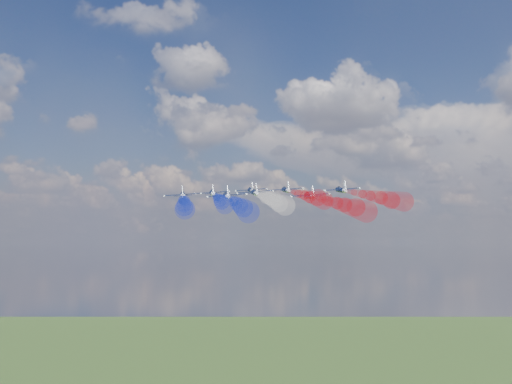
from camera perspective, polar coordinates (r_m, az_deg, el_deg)
The scene contains 16 objects.
jet_lead at distance 183.74m, azimuth -0.47°, elevation 0.14°, with size 9.55×11.93×3.18m, color black, non-canonical shape.
trail_lead at distance 158.43m, azimuth 0.61°, elevation -0.30°, with size 3.98×40.56×3.98m, color white, non-canonical shape.
jet_inner_left at distance 171.90m, azimuth -3.99°, elevation -0.11°, with size 9.55×11.93×3.18m, color black, non-canonical shape.
trail_inner_left at distance 146.43m, azimuth -3.44°, elevation -0.63°, with size 3.98×40.56×3.98m, color #192CD8, non-canonical shape.
jet_inner_right at distance 172.65m, azimuth 2.72°, elevation 0.18°, with size 9.55×11.93×3.18m, color black, non-canonical shape.
trail_inner_right at distance 147.58m, azimuth 4.42°, elevation -0.29°, with size 3.98×40.56×3.98m, color red, non-canonical shape.
jet_outer_left at distance 160.13m, azimuth -6.67°, elevation -0.30°, with size 9.55×11.93×3.18m, color black, non-canonical shape.
trail_outer_left at distance 134.62m, azimuth -6.58°, elevation -0.90°, with size 3.98×40.56×3.98m, color #192CD8, non-canonical shape.
jet_center_third at distance 159.97m, azimuth -0.13°, elevation -0.06°, with size 9.55×11.93×3.18m, color black, non-canonical shape.
trail_center_third at distance 134.69m, azimuth 1.20°, elevation -0.62°, with size 3.98×40.56×3.98m, color white, non-canonical shape.
jet_outer_right at distance 163.92m, azimuth 7.72°, elevation 0.17°, with size 9.55×11.93×3.18m, color black, non-canonical shape.
trail_outer_right at distance 139.41m, azimuth 10.41°, elevation -0.33°, with size 3.98×40.56×3.98m, color red, non-canonical shape.
jet_rear_left at distance 148.02m, azimuth -2.69°, elevation -0.37°, with size 9.55×11.93×3.18m, color black, non-canonical shape.
trail_rear_left at distance 122.61m, azimuth -1.76°, elevation -1.05°, with size 3.98×40.56×3.98m, color #192CD8, non-canonical shape.
jet_rear_right at distance 150.00m, azimuth 4.86°, elevation -0.36°, with size 9.55×11.93×3.18m, color black, non-canonical shape.
trail_rear_right at distance 125.17m, azimuth 7.29°, elevation -1.02°, with size 3.98×40.56×3.98m, color red, non-canonical shape.
Camera 1 is at (92.97, -153.76, 118.00)m, focal length 44.07 mm.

